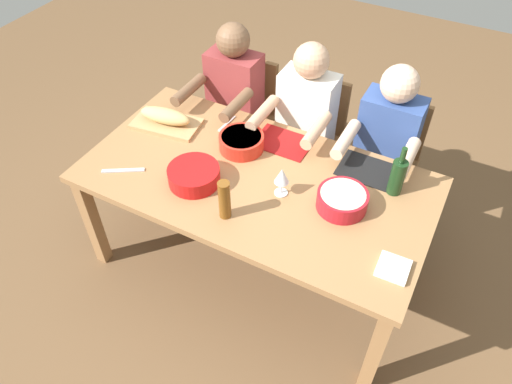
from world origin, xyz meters
The scene contains 21 objects.
ground_plane centered at (0.00, 0.00, 0.00)m, with size 8.00×8.00×0.00m, color brown.
dining_table centered at (0.00, 0.00, 0.66)m, with size 1.87×0.98×0.74m.
chair_far_center centered at (0.00, 0.81, 0.48)m, with size 0.40×0.40×0.85m.
diner_far_center centered at (0.00, 0.63, 0.70)m, with size 0.41×0.53×1.20m.
chair_far_right centered at (0.51, 0.81, 0.48)m, with size 0.40×0.40×0.85m.
diner_far_right centered at (0.51, 0.63, 0.70)m, with size 0.41×0.53×1.20m.
chair_far_left centered at (-0.51, 0.81, 0.48)m, with size 0.40×0.40×0.85m.
diner_far_left centered at (-0.51, 0.63, 0.70)m, with size 0.41×0.53×1.20m.
serving_bowl_pasta centered at (0.48, 0.01, 0.79)m, with size 0.25×0.25×0.09m.
serving_bowl_greens centered at (-0.27, -0.18, 0.79)m, with size 0.27×0.27×0.09m.
serving_bowl_salad centered at (-0.19, 0.18, 0.79)m, with size 0.26×0.26×0.09m.
cutting_board centered at (-0.69, 0.15, 0.75)m, with size 0.40×0.22×0.02m, color tan.
bread_loaf centered at (-0.69, 0.15, 0.81)m, with size 0.32×0.11×0.09m, color tan.
wine_bottle centered at (0.68, 0.24, 0.85)m, with size 0.08×0.08×0.29m.
beer_bottle centered at (-0.01, -0.31, 0.85)m, with size 0.06×0.06×0.22m, color brown.
wine_glass centered at (0.17, -0.04, 0.86)m, with size 0.08×0.08×0.17m.
placemat_far_center centered at (0.00, 0.33, 0.74)m, with size 0.32×0.23×0.01m, color maroon.
placemat_far_right centered at (0.51, 0.33, 0.74)m, with size 0.32×0.23×0.01m, color black.
fork_far_left centered at (-0.37, 0.33, 0.74)m, with size 0.02×0.17×0.01m, color silver.
carving_knife centered at (-0.66, -0.29, 0.74)m, with size 0.23×0.02×0.01m, color silver.
napkin_stack centered at (0.82, -0.24, 0.75)m, with size 0.14×0.14×0.02m, color white.
Camera 1 is at (0.89, -1.67, 2.52)m, focal length 34.16 mm.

